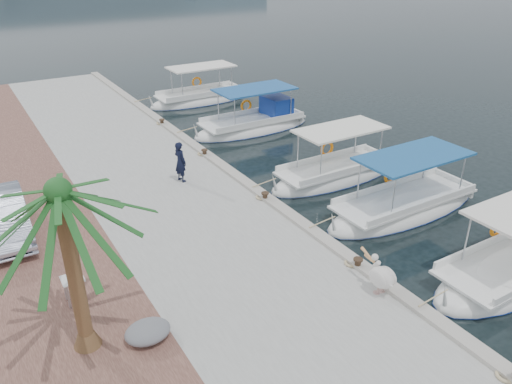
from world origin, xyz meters
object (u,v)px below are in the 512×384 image
Objects in this scene: parked_car at (3,216)px; date_palm at (58,192)px; fishing_caique_b at (403,209)px; pelican at (381,276)px; fishing_caique_c at (335,176)px; fishing_caique_d at (254,126)px; fishing_caique_e at (200,100)px; fisherman at (180,162)px.

date_palm is at bearing -80.03° from parked_car.
pelican is (-4.68, -3.54, 0.90)m from fishing_caique_b.
fishing_caique_c and fishing_caique_d have the same top height.
fishing_caique_d reaches higher than pelican.
fishing_caique_e reaches higher than pelican.
pelican is 11.74m from parked_car.
fisherman reaches higher than parked_car.
pelican is at bearing -121.41° from fishing_caique_c.
fishing_caique_d is 17.61m from date_palm.
fishing_caique_b is 13.77m from parked_car.
date_palm is at bearing -134.30° from fishing_caique_d.
fishing_caique_d reaches higher than fisherman.
fishing_caique_e is (-0.16, 6.27, -0.07)m from fishing_caique_d.
fisherman is (-6.21, -11.26, 1.19)m from fishing_caique_e.
date_palm is 7.21m from parked_car.
fishing_caique_b is 1.11× the size of fishing_caique_c.
fishing_caique_e is 5.11× the size of pelican.
fishing_caique_e reaches higher than parked_car.
pelican is at bearing -142.86° from fishing_caique_b.
fishing_caique_d is 8.17m from fisherman.
parked_car is at bearing 83.17° from fisherman.
fishing_caique_c is 6.51m from fisherman.
fishing_caique_c is at bearing 23.43° from date_palm.
fisherman is 0.33× the size of date_palm.
fishing_caique_e is (0.21, 13.49, -0.00)m from fishing_caique_c.
parked_car is at bearing 133.98° from pelican.
fishing_caique_b is at bearing 6.91° from date_palm.
fisherman is (-6.00, 2.23, 1.19)m from fishing_caique_c.
fishing_caique_e is 1.37× the size of date_palm.
pelican is at bearing 175.41° from fisherman.
fishing_caique_b and fishing_caique_e have the same top height.
fishing_caique_c is at bearing -90.89° from fishing_caique_e.
fishing_caique_b is 10.78m from fishing_caique_d.
fishing_caique_b is 1.04× the size of fishing_caique_e.
fisherman is (-6.37, -4.99, 1.12)m from fishing_caique_d.
fishing_caique_c is at bearing -4.53° from parked_car.
fishing_caique_e reaches higher than fisherman.
fishing_caique_b is at bearing -84.63° from fishing_caique_c.
fishing_caique_b is 3.58m from fishing_caique_c.
fishing_caique_d is 1.02× the size of fishing_caique_e.
fishing_caique_c is at bearing 58.59° from pelican.
date_palm is (-7.22, 2.10, 3.45)m from pelican.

